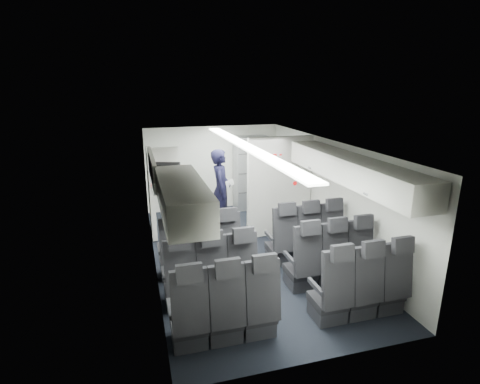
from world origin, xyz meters
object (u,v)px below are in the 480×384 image
seat_row_mid (272,270)px  galley_unit (251,173)px  seat_row_rear (296,301)px  carry_on_bag (167,171)px  boarding_door (151,192)px  flight_attendant (221,190)px  seat_row_front (254,247)px

seat_row_mid → galley_unit: (0.95, 4.15, 0.55)m
seat_row_rear → galley_unit: size_ratio=1.75×
galley_unit → carry_on_bag: (-2.38, -2.95, 0.85)m
seat_row_rear → carry_on_bag: bearing=124.2°
boarding_door → flight_attendant: boarding_door is taller
flight_attendant → carry_on_bag: carry_on_bag is taller
flight_attendant → carry_on_bag: bearing=158.3°
seat_row_mid → boarding_door: 3.45m
galley_unit → carry_on_bag: 3.88m
seat_row_front → carry_on_bag: carry_on_bag is taller
seat_row_mid → galley_unit: size_ratio=1.75×
seat_row_front → flight_attendant: size_ratio=1.83×
galley_unit → seat_row_mid: bearing=-102.9°
seat_row_front → seat_row_mid: bearing=-90.0°
carry_on_bag → seat_row_rear: bearing=-39.2°
seat_row_rear → flight_attendant: size_ratio=1.83×
seat_row_mid → flight_attendant: flight_attendant is taller
seat_row_mid → carry_on_bag: size_ratio=8.08×
seat_row_rear → carry_on_bag: 2.90m
galley_unit → seat_row_rear: bearing=-100.6°
galley_unit → seat_row_front: bearing=-106.3°
boarding_door → seat_row_rear: bearing=-67.1°
seat_row_front → seat_row_rear: size_ratio=1.00×
seat_row_mid → carry_on_bag: 2.33m
galley_unit → flight_attendant: (-1.09, -1.24, -0.04)m
seat_row_front → flight_attendant: flight_attendant is taller
seat_row_front → boarding_door: boarding_door is taller
flight_attendant → carry_on_bag: 2.32m
seat_row_rear → galley_unit: 5.17m
seat_row_front → boarding_door: 2.71m
boarding_door → flight_attendant: size_ratio=1.02×
flight_attendant → carry_on_bag: size_ratio=4.42×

